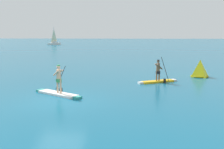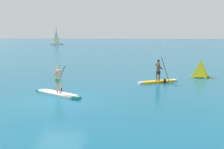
% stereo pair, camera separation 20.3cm
% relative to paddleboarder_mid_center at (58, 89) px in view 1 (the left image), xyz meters
% --- Properties ---
extents(ground, '(440.00, 440.00, 0.00)m').
position_rel_paddleboarder_mid_center_xyz_m(ground, '(0.49, -1.35, -0.32)').
color(ground, '#145B7A').
extents(paddleboarder_mid_center, '(3.25, 2.26, 1.81)m').
position_rel_paddleboarder_mid_center_xyz_m(paddleboarder_mid_center, '(0.00, 0.00, 0.00)').
color(paddleboarder_mid_center, white).
rests_on(paddleboarder_mid_center, ground).
extents(paddleboarder_far_right, '(3.02, 1.85, 1.95)m').
position_rel_paddleboarder_mid_center_xyz_m(paddleboarder_far_right, '(6.27, 4.64, 0.01)').
color(paddleboarder_far_right, yellow).
rests_on(paddleboarder_far_right, ground).
extents(race_marker_buoy, '(1.58, 1.58, 1.46)m').
position_rel_paddleboarder_mid_center_xyz_m(race_marker_buoy, '(10.01, 7.55, 0.33)').
color(race_marker_buoy, yellow).
rests_on(race_marker_buoy, ground).
extents(sailboat_left_horizon, '(3.56, 5.67, 6.20)m').
position_rel_paddleboarder_mid_center_xyz_m(sailboat_left_horizon, '(-23.63, 76.08, 0.46)').
color(sailboat_left_horizon, white).
rests_on(sailboat_left_horizon, ground).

